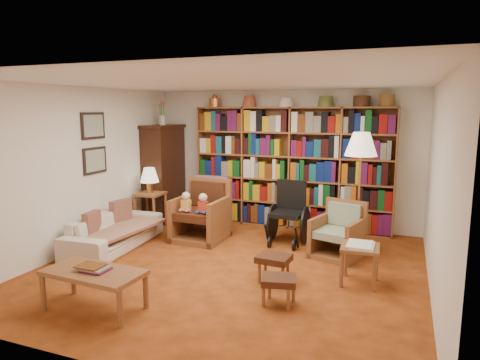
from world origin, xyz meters
The scene contains 23 objects.
floor centered at (0.00, 0.00, 0.00)m, with size 5.00×5.00×0.00m, color #AF4B1B.
ceiling centered at (0.00, 0.00, 2.50)m, with size 5.00×5.00×0.00m, color white.
wall_back centered at (0.00, 2.50, 1.25)m, with size 5.00×5.00×0.00m, color white.
wall_front centered at (0.00, -2.50, 1.25)m, with size 5.00×5.00×0.00m, color white.
wall_left centered at (-2.50, 0.00, 1.25)m, with size 5.00×5.00×0.00m, color white.
wall_right centered at (2.50, 0.00, 1.25)m, with size 5.00×5.00×0.00m, color white.
bookshelf centered at (0.20, 2.33, 1.17)m, with size 3.60×0.30×2.42m.
curio_cabinet centered at (-2.25, 2.00, 0.95)m, with size 0.50×0.95×2.40m.
framed_pictures centered at (-2.48, 0.30, 1.62)m, with size 0.03×0.52×0.97m.
sofa centered at (-2.05, 0.15, 0.27)m, with size 0.73×1.86×0.54m, color beige.
sofa_throw centered at (-2.00, 0.15, 0.30)m, with size 0.81×1.51×0.04m, color beige.
cushion_left centered at (-2.18, 0.50, 0.45)m, with size 0.12×0.39×0.39m, color maroon.
cushion_right centered at (-2.18, -0.20, 0.45)m, with size 0.11×0.35×0.35m, color maroon.
side_table_lamp centered at (-2.15, 1.33, 0.50)m, with size 0.49×0.49×0.66m.
table_lamp centered at (-2.15, 1.33, 0.97)m, with size 0.34×0.34×0.46m.
armchair_leather centered at (-0.98, 1.13, 0.41)m, with size 0.81×0.87×1.02m.
armchair_sage centered at (1.27, 1.08, 0.31)m, with size 0.83×0.84×0.81m.
wheelchair centered at (0.42, 1.44, 0.46)m, with size 0.58×0.81×1.01m.
floor_lamp centered at (1.51, 1.41, 1.57)m, with size 0.48×0.48×1.82m.
side_table_papers centered at (1.68, 0.09, 0.41)m, with size 0.48×0.48×0.52m.
footstool_a centered at (0.67, -0.23, 0.28)m, with size 0.43×0.37×0.34m.
footstool_b centered at (0.91, -0.83, 0.26)m, with size 0.44×0.40×0.32m.
coffee_table centered at (-0.92, -1.67, 0.39)m, with size 1.12×0.61×0.50m.
Camera 1 is at (2.13, -5.17, 2.15)m, focal length 32.00 mm.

